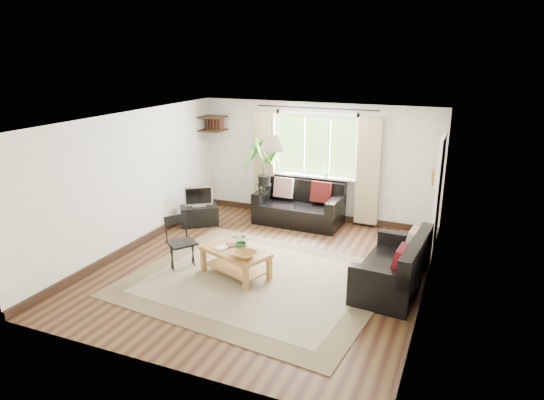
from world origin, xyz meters
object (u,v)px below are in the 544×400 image
at_px(sofa_right, 392,264).
at_px(tv_stand, 199,215).
at_px(palm_stand, 264,181).
at_px(coffee_table, 236,263).
at_px(sofa_back, 299,204).
at_px(folding_chair, 182,244).

distance_m(sofa_right, tv_stand, 4.24).
relative_size(sofa_right, palm_stand, 0.97).
height_order(coffee_table, tv_stand, coffee_table).
bearing_deg(palm_stand, sofa_back, 9.14).
bearing_deg(tv_stand, coffee_table, -82.51).
bearing_deg(coffee_table, folding_chair, -174.88).
bearing_deg(sofa_right, coffee_table, -72.52).
height_order(sofa_back, folding_chair, folding_chair).
distance_m(sofa_right, folding_chair, 3.27).
relative_size(tv_stand, palm_stand, 0.43).
bearing_deg(palm_stand, coffee_table, -76.22).
bearing_deg(sofa_back, sofa_right, -42.24).
bearing_deg(folding_chair, palm_stand, 26.99).
bearing_deg(coffee_table, sofa_right, 12.94).
bearing_deg(folding_chair, sofa_right, -45.97).
xyz_separation_m(sofa_back, palm_stand, (-0.71, -0.11, 0.45)).
xyz_separation_m(sofa_back, sofa_right, (2.22, -2.13, -0.02)).
height_order(sofa_right, coffee_table, sofa_right).
bearing_deg(palm_stand, tv_stand, -146.45).
relative_size(sofa_back, sofa_right, 1.04).
relative_size(sofa_right, folding_chair, 1.94).
height_order(sofa_back, tv_stand, sofa_back).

